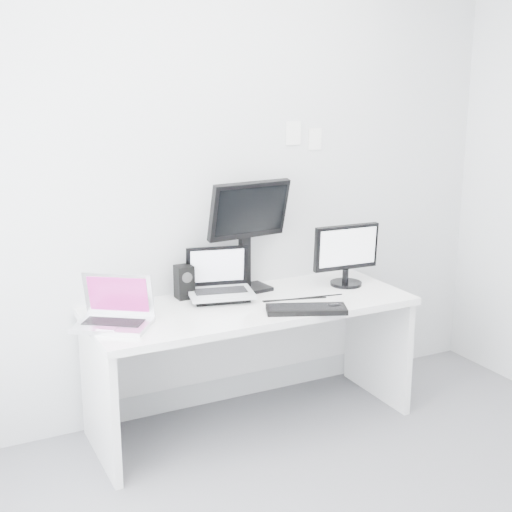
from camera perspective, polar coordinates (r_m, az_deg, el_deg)
name	(u,v)px	position (r m, az deg, el deg)	size (l,w,h in m)	color
back_wall	(224,183)	(4.04, -2.62, 5.94)	(3.60, 3.60, 0.00)	silver
desk	(251,364)	(4.00, -0.39, -8.82)	(1.80, 0.70, 0.73)	white
macbook	(111,301)	(3.53, -11.70, -3.65)	(0.36, 0.27, 0.27)	silver
speaker	(184,282)	(3.95, -5.86, -2.11)	(0.09, 0.09, 0.19)	black
dell_laptop	(221,275)	(3.89, -2.88, -1.53)	(0.35, 0.28, 0.30)	silver
rear_monitor	(247,235)	(4.01, -0.72, 1.72)	(0.49, 0.18, 0.67)	black
samsung_monitor	(347,254)	(4.19, 7.40, 0.14)	(0.42, 0.19, 0.38)	black
keyboard	(306,309)	(3.73, 4.12, -4.35)	(0.42, 0.15, 0.03)	black
mouse	(334,307)	(3.77, 6.41, -4.14)	(0.11, 0.07, 0.04)	black
wall_note_0	(293,133)	(4.21, 3.06, 9.96)	(0.10, 0.00, 0.14)	white
wall_note_1	(315,139)	(4.29, 4.82, 9.47)	(0.09, 0.00, 0.13)	white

